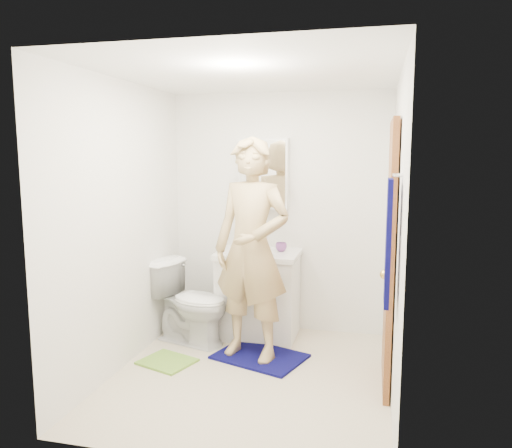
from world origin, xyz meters
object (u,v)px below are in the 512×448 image
Objects in this scene: towel at (388,243)px; vanity_cabinet at (258,296)px; toilet at (191,302)px; soap_dispenser at (240,241)px; toothbrush_cup at (281,247)px; man at (252,249)px; medicine_cabinet at (264,174)px.

vanity_cabinet is at bearing 128.47° from towel.
soap_dispenser is at bearing -38.77° from toilet.
toothbrush_cup is (0.39, 0.10, -0.06)m from soap_dispenser.
vanity_cabinet is 0.42× the size of man.
vanity_cabinet is 1.00× the size of towel.
vanity_cabinet is 3.99× the size of soap_dispenser.
vanity_cabinet is at bearing -44.42° from toilet.
toothbrush_cup is (0.21, -0.16, -0.71)m from medicine_cabinet.
toothbrush_cup is (-0.97, 1.55, -0.36)m from towel.
toilet is (-0.59, -0.55, -1.21)m from medicine_cabinet.
soap_dispenser is (-0.17, -0.26, -0.65)m from medicine_cabinet.
man is (-0.14, -0.62, 0.09)m from toothbrush_cup.
towel reaches higher than soap_dispenser.
man is at bearing -102.91° from toothbrush_cup.
vanity_cabinet is 0.81m from man.
vanity_cabinet is 7.31× the size of toothbrush_cup.
medicine_cabinet is 1.45m from toilet.
towel reaches higher than vanity_cabinet.
medicine_cabinet is 0.36× the size of man.
medicine_cabinet is 0.87× the size of towel.
towel is 1.86m from toothbrush_cup.
toilet is at bearing -154.15° from toothbrush_cup.
vanity_cabinet is at bearing 12.80° from soap_dispenser.
medicine_cabinet is at bearing -30.22° from toilet.
vanity_cabinet is at bearing -163.25° from toothbrush_cup.
toilet is 0.91m from man.
vanity_cabinet is 1.22m from medicine_cabinet.
medicine_cabinet is 6.39× the size of toothbrush_cup.
towel is (1.18, -1.71, -0.35)m from medicine_cabinet.
soap_dispenser reaches higher than toothbrush_cup.
towel is 3.99× the size of soap_dispenser.
man is at bearing -64.84° from soap_dispenser.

